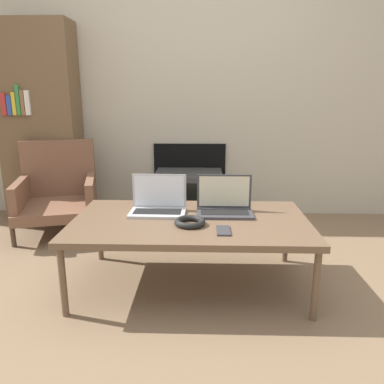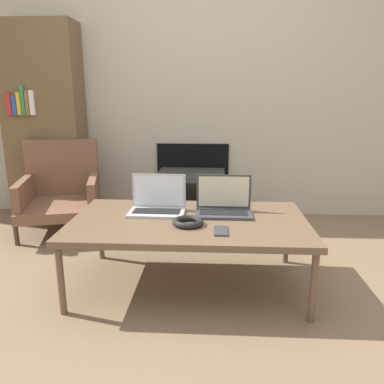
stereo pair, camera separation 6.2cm
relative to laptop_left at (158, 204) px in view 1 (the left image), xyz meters
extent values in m
plane|color=#7A6047|center=(0.20, -0.47, -0.47)|extent=(14.00, 14.00, 0.00)
cube|color=#B7AD99|center=(0.20, 1.34, 0.83)|extent=(7.00, 0.06, 2.60)
cube|color=black|center=(0.14, 1.30, -0.13)|extent=(0.67, 0.03, 0.67)
cube|color=brown|center=(0.20, -0.13, -0.07)|extent=(1.35, 0.77, 0.04)
cylinder|color=brown|center=(-0.44, -0.47, -0.28)|extent=(0.04, 0.04, 0.38)
cylinder|color=brown|center=(0.84, -0.47, -0.28)|extent=(0.04, 0.04, 0.38)
cylinder|color=brown|center=(-0.44, 0.22, -0.28)|extent=(0.04, 0.04, 0.38)
cylinder|color=brown|center=(0.84, 0.22, -0.28)|extent=(0.04, 0.04, 0.38)
cube|color=#B2B2B7|center=(0.00, -0.04, -0.04)|extent=(0.34, 0.21, 0.02)
cube|color=black|center=(0.00, -0.04, -0.04)|extent=(0.29, 0.12, 0.00)
cube|color=#B2B2B7|center=(0.00, 0.06, 0.07)|extent=(0.33, 0.02, 0.21)
cube|color=white|center=(0.00, 0.05, 0.07)|extent=(0.31, 0.01, 0.19)
cube|color=#38383D|center=(0.40, -0.04, -0.04)|extent=(0.33, 0.20, 0.02)
cube|color=black|center=(0.40, -0.04, -0.04)|extent=(0.28, 0.11, 0.00)
cube|color=#38383D|center=(0.40, 0.06, 0.07)|extent=(0.33, 0.01, 0.21)
cube|color=beige|center=(0.40, 0.05, 0.07)|extent=(0.31, 0.00, 0.19)
torus|color=black|center=(0.20, -0.22, -0.04)|extent=(0.17, 0.17, 0.03)
cube|color=#333338|center=(0.38, -0.32, -0.05)|extent=(0.07, 0.14, 0.01)
cube|color=#383838|center=(0.14, 1.07, -0.25)|extent=(0.59, 0.44, 0.45)
cube|color=black|center=(0.14, 0.84, -0.25)|extent=(0.48, 0.01, 0.35)
cube|color=brown|center=(-0.90, 0.70, -0.25)|extent=(0.74, 0.78, 0.08)
cube|color=brown|center=(-0.97, 0.97, 0.03)|extent=(0.60, 0.24, 0.48)
cube|color=brown|center=(-1.16, 0.63, -0.11)|extent=(0.20, 0.59, 0.20)
cube|color=brown|center=(-0.64, 0.76, -0.11)|extent=(0.20, 0.59, 0.20)
cylinder|color=#4C3828|center=(-1.15, 0.42, -0.38)|extent=(0.04, 0.04, 0.18)
cylinder|color=#4C3828|center=(-0.66, 0.42, -0.38)|extent=(0.04, 0.04, 0.18)
cylinder|color=#4C3828|center=(-1.15, 0.97, -0.38)|extent=(0.04, 0.04, 0.18)
cylinder|color=#4C3828|center=(-0.66, 0.97, -0.38)|extent=(0.04, 0.04, 0.18)
cube|color=brown|center=(-1.17, 1.14, 0.39)|extent=(0.66, 0.30, 1.72)
cube|color=#B22D28|center=(-1.40, 0.98, 0.57)|extent=(0.04, 0.02, 0.18)
cube|color=#2D479E|center=(-1.35, 0.98, 0.56)|extent=(0.04, 0.02, 0.16)
cube|color=gold|center=(-1.31, 0.98, 0.57)|extent=(0.03, 0.02, 0.19)
cube|color=#337F42|center=(-1.27, 0.98, 0.60)|extent=(0.03, 0.02, 0.24)
cube|color=brown|center=(-1.23, 0.98, 0.58)|extent=(0.03, 0.02, 0.20)
cube|color=silver|center=(-1.19, 0.98, 0.58)|extent=(0.04, 0.02, 0.20)
camera|label=1|loc=(0.27, -2.17, 0.64)|focal=35.00mm
camera|label=2|loc=(0.33, -2.17, 0.64)|focal=35.00mm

